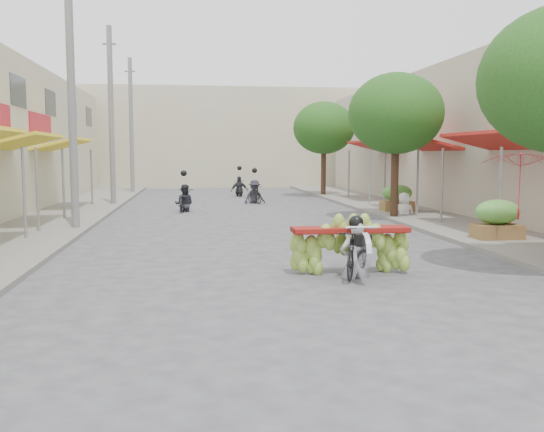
{
  "coord_description": "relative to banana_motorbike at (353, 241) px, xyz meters",
  "views": [
    {
      "loc": [
        -1.83,
        -7.07,
        2.36
      ],
      "look_at": [
        -0.23,
        5.12,
        1.1
      ],
      "focal_mm": 40.0,
      "sensor_mm": 36.0,
      "label": 1
    }
  ],
  "objects": [
    {
      "name": "bg_motorbike_a",
      "position": [
        -3.42,
        13.69,
        0.06
      ],
      "size": [
        0.87,
        1.68,
        1.95
      ],
      "color": "black",
      "rests_on": "ground"
    },
    {
      "name": "ground",
      "position": [
        -1.24,
        -4.24,
        -0.68
      ],
      "size": [
        120.0,
        120.0,
        0.0
      ],
      "primitive_type": "plane",
      "color": "#545559",
      "rests_on": "ground"
    },
    {
      "name": "produce_crate_mid",
      "position": [
        4.96,
        3.76,
        0.03
      ],
      "size": [
        1.2,
        0.88,
        1.16
      ],
      "color": "brown",
      "rests_on": "ground"
    },
    {
      "name": "utility_pole_far",
      "position": [
        -6.64,
        16.76,
        3.35
      ],
      "size": [
        0.6,
        0.24,
        8.0
      ],
      "color": "slate",
      "rests_on": "ground"
    },
    {
      "name": "utility_pole_back",
      "position": [
        -6.64,
        25.76,
        3.35
      ],
      "size": [
        0.6,
        0.24,
        8.0
      ],
      "color": "slate",
      "rests_on": "ground"
    },
    {
      "name": "sidewalk_left",
      "position": [
        -8.24,
        10.76,
        -0.62
      ],
      "size": [
        4.0,
        60.0,
        0.12
      ],
      "primitive_type": "cube",
      "color": "gray",
      "rests_on": "ground"
    },
    {
      "name": "pedestrian",
      "position": [
        4.78,
        10.44,
        0.25
      ],
      "size": [
        0.83,
        0.53,
        1.62
      ],
      "rotation": [
        0.0,
        0.0,
        3.08
      ],
      "color": "white",
      "rests_on": "ground"
    },
    {
      "name": "sidewalk_right",
      "position": [
        5.76,
        10.76,
        -0.62
      ],
      "size": [
        4.0,
        60.0,
        0.12
      ],
      "primitive_type": "cube",
      "color": "gray",
      "rests_on": "ground"
    },
    {
      "name": "utility_pole_mid",
      "position": [
        -6.64,
        7.76,
        3.35
      ],
      "size": [
        0.6,
        0.24,
        8.0
      ],
      "color": "slate",
      "rests_on": "ground"
    },
    {
      "name": "bg_motorbike_b",
      "position": [
        -0.14,
        17.42,
        0.2
      ],
      "size": [
        1.18,
        1.55,
        1.95
      ],
      "color": "black",
      "rests_on": "ground"
    },
    {
      "name": "street_tree_mid",
      "position": [
        4.16,
        9.76,
        3.1
      ],
      "size": [
        3.4,
        3.4,
        5.25
      ],
      "color": "#3A2719",
      "rests_on": "ground"
    },
    {
      "name": "market_umbrella",
      "position": [
        4.92,
        2.65,
        1.78
      ],
      "size": [
        2.43,
        2.43,
        1.73
      ],
      "rotation": [
        0.0,
        0.0,
        -0.34
      ],
      "color": "red",
      "rests_on": "ground"
    },
    {
      "name": "banana_motorbike",
      "position": [
        0.0,
        0.0,
        0.0
      ],
      "size": [
        2.3,
        1.82,
        2.01
      ],
      "color": "black",
      "rests_on": "ground"
    },
    {
      "name": "bg_motorbike_c",
      "position": [
        -0.47,
        22.39,
        0.13
      ],
      "size": [
        1.0,
        1.57,
        1.95
      ],
      "color": "black",
      "rests_on": "ground"
    },
    {
      "name": "street_tree_far",
      "position": [
        4.16,
        21.76,
        3.1
      ],
      "size": [
        3.4,
        3.4,
        5.25
      ],
      "color": "#3A2719",
      "rests_on": "ground"
    },
    {
      "name": "produce_crate_far",
      "position": [
        4.96,
        11.76,
        0.03
      ],
      "size": [
        1.2,
        0.88,
        1.16
      ],
      "color": "brown",
      "rests_on": "ground"
    },
    {
      "name": "far_building",
      "position": [
        -1.24,
        33.76,
        2.82
      ],
      "size": [
        20.0,
        6.0,
        7.0
      ],
      "primitive_type": "cube",
      "color": "#C1B998",
      "rests_on": "ground"
    }
  ]
}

